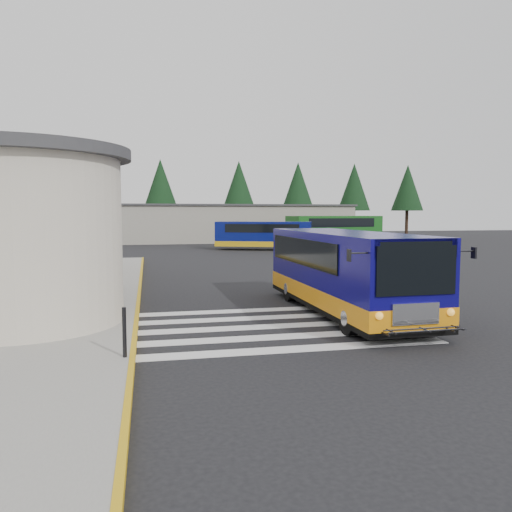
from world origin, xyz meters
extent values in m
plane|color=black|center=(0.00, 0.00, 0.00)|extent=(140.00, 140.00, 0.00)
cube|color=gold|center=(-4.05, 4.00, 0.08)|extent=(0.12, 34.00, 0.16)
cylinder|color=#BDB4A0|center=(-7.00, 0.50, 2.40)|extent=(5.20, 5.20, 4.50)
cylinder|color=#38383A|center=(-7.00, 0.50, 4.80)|extent=(5.80, 5.80, 0.30)
cube|color=black|center=(-6.48, 5.00, 1.25)|extent=(0.08, 1.20, 2.20)
cube|color=#38383A|center=(-6.00, 5.00, 2.55)|extent=(1.20, 1.80, 0.12)
cube|color=silver|center=(-0.50, -3.20, 0.01)|extent=(8.00, 0.55, 0.01)
cube|color=silver|center=(-0.50, -2.00, 0.01)|extent=(8.00, 0.55, 0.01)
cube|color=silver|center=(-0.50, -0.80, 0.01)|extent=(8.00, 0.55, 0.01)
cube|color=silver|center=(-0.50, 0.40, 0.01)|extent=(8.00, 0.55, 0.01)
cube|color=silver|center=(-0.50, 1.60, 0.01)|extent=(8.00, 0.55, 0.01)
cube|color=gray|center=(6.00, 42.00, 2.00)|extent=(26.00, 8.00, 4.00)
cube|color=#38383A|center=(6.00, 42.00, 4.10)|extent=(26.40, 8.40, 0.20)
cylinder|color=black|center=(-12.00, 50.00, 1.80)|extent=(0.44, 0.44, 3.60)
cone|color=black|center=(-12.00, 50.00, 6.80)|extent=(4.40, 4.40, 6.40)
cylinder|color=black|center=(-2.00, 50.00, 1.80)|extent=(0.44, 0.44, 3.60)
cone|color=black|center=(-2.00, 50.00, 6.80)|extent=(4.40, 4.40, 6.40)
cylinder|color=black|center=(8.00, 50.00, 1.80)|extent=(0.44, 0.44, 3.60)
cone|color=black|center=(8.00, 50.00, 6.80)|extent=(4.40, 4.40, 6.40)
cylinder|color=black|center=(16.00, 50.00, 1.80)|extent=(0.44, 0.44, 3.60)
cone|color=black|center=(16.00, 50.00, 6.80)|extent=(4.40, 4.40, 6.40)
cylinder|color=black|center=(24.00, 50.00, 1.80)|extent=(0.44, 0.44, 3.60)
cone|color=black|center=(24.00, 50.00, 6.80)|extent=(4.40, 4.40, 6.40)
cylinder|color=black|center=(32.00, 50.00, 1.80)|extent=(0.44, 0.44, 3.60)
cone|color=black|center=(32.00, 50.00, 6.80)|extent=(4.40, 4.40, 6.40)
cube|color=#0D0861|center=(2.42, 0.65, 1.48)|extent=(2.51, 8.52, 2.22)
cube|color=orange|center=(2.42, 0.65, 0.64)|extent=(2.54, 8.56, 0.53)
cube|color=black|center=(2.42, 0.65, 0.33)|extent=(2.53, 8.54, 0.21)
cube|color=black|center=(2.50, -3.61, 1.84)|extent=(2.07, 0.09, 1.18)
cube|color=silver|center=(2.50, -3.62, 0.80)|extent=(1.23, 0.08, 0.52)
cube|color=black|center=(1.21, 1.38, 1.93)|extent=(0.15, 6.22, 0.85)
cube|color=black|center=(3.61, 1.42, 1.93)|extent=(0.15, 6.22, 0.85)
cylinder|color=black|center=(1.43, -2.20, 0.45)|extent=(0.30, 0.91, 0.90)
cylinder|color=black|center=(3.51, -2.16, 0.45)|extent=(0.30, 0.91, 0.90)
cylinder|color=black|center=(1.34, 3.08, 0.45)|extent=(0.30, 0.91, 0.90)
cylinder|color=black|center=(3.41, 3.12, 0.45)|extent=(0.30, 0.91, 0.90)
cube|color=black|center=(0.84, -3.48, 2.22)|extent=(0.05, 0.17, 0.28)
cube|color=black|center=(4.14, -3.42, 2.22)|extent=(0.05, 0.17, 0.28)
imported|color=black|center=(-6.42, -0.96, 1.08)|extent=(0.58, 0.76, 1.87)
imported|color=black|center=(-7.01, -1.65, 1.07)|extent=(0.79, 0.97, 1.84)
cylinder|color=black|center=(-4.20, -3.53, 0.68)|extent=(0.09, 0.09, 1.07)
cube|color=#07105D|center=(6.24, 28.27, 1.42)|extent=(8.51, 5.16, 2.11)
cube|color=gold|center=(6.24, 28.27, 0.57)|extent=(8.55, 5.20, 0.46)
cube|color=black|center=(6.24, 28.27, 1.92)|extent=(6.83, 4.53, 0.73)
cube|color=#155017|center=(14.73, 33.17, 1.69)|extent=(10.17, 4.75, 2.51)
cube|color=gold|center=(14.73, 33.17, 0.68)|extent=(10.21, 4.79, 0.55)
cube|color=black|center=(14.73, 33.17, 2.29)|extent=(8.05, 4.34, 0.87)
camera|label=1|loc=(-3.68, -14.21, 3.17)|focal=35.00mm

